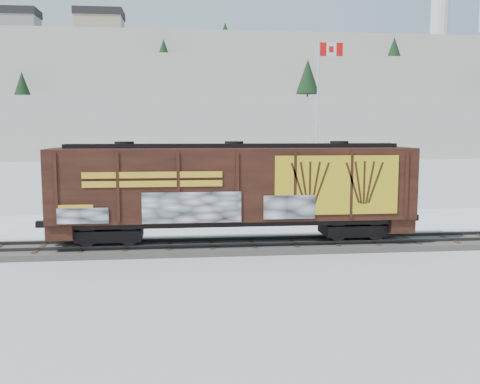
{
  "coord_description": "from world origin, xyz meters",
  "views": [
    {
      "loc": [
        -5.38,
        -25.47,
        5.75
      ],
      "look_at": [
        -2.27,
        3.0,
        2.43
      ],
      "focal_mm": 40.0,
      "sensor_mm": 36.0,
      "label": 1
    }
  ],
  "objects": [
    {
      "name": "hillside",
      "position": [
        -0.05,
        139.79,
        14.37
      ],
      "size": [
        360.0,
        110.0,
        93.0
      ],
      "color": "white",
      "rests_on": "ground"
    },
    {
      "name": "parking_strip",
      "position": [
        0.0,
        7.5,
        0.01
      ],
      "size": [
        40.0,
        8.0,
        0.03
      ],
      "primitive_type": "cube",
      "color": "white",
      "rests_on": "ground"
    },
    {
      "name": "flagpole",
      "position": [
        4.94,
        14.2,
        4.66
      ],
      "size": [
        2.3,
        0.9,
        12.42
      ],
      "color": "silver",
      "rests_on": "ground"
    },
    {
      "name": "car_dark",
      "position": [
        4.25,
        7.04,
        0.69
      ],
      "size": [
        4.87,
        3.31,
        1.31
      ],
      "primitive_type": "imported",
      "rotation": [
        0.0,
        0.0,
        1.21
      ],
      "color": "black",
      "rests_on": "parking_strip"
    },
    {
      "name": "rail_track",
      "position": [
        0.0,
        0.0,
        0.15
      ],
      "size": [
        50.0,
        3.4,
        0.43
      ],
      "color": "#59544C",
      "rests_on": "ground"
    },
    {
      "name": "car_silver",
      "position": [
        -6.35,
        7.68,
        0.74
      ],
      "size": [
        4.46,
        2.7,
        1.42
      ],
      "primitive_type": "imported",
      "rotation": [
        0.0,
        0.0,
        1.83
      ],
      "color": "#BBBDC3",
      "rests_on": "parking_strip"
    },
    {
      "name": "hopper_railcar",
      "position": [
        -2.87,
        -0.01,
        3.02
      ],
      "size": [
        17.19,
        3.06,
        4.68
      ],
      "color": "black",
      "rests_on": "rail_track"
    },
    {
      "name": "ground",
      "position": [
        0.0,
        0.0,
        0.0
      ],
      "size": [
        500.0,
        500.0,
        0.0
      ],
      "primitive_type": "plane",
      "color": "white",
      "rests_on": "ground"
    },
    {
      "name": "car_white",
      "position": [
        -0.79,
        7.27,
        0.75
      ],
      "size": [
        4.63,
        2.91,
        1.44
      ],
      "primitive_type": "imported",
      "rotation": [
        0.0,
        0.0,
        1.91
      ],
      "color": "silver",
      "rests_on": "parking_strip"
    }
  ]
}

